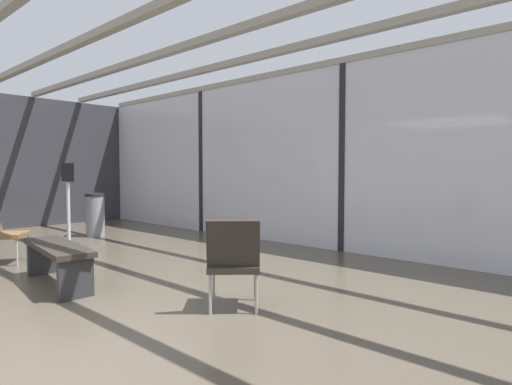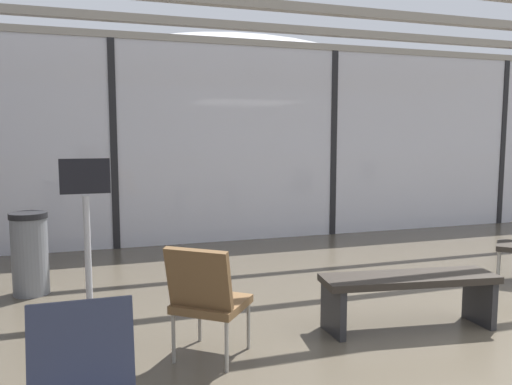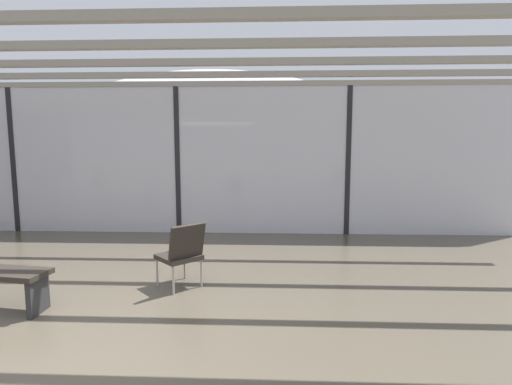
% 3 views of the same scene
% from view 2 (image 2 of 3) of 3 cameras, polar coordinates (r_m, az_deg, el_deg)
% --- Properties ---
extents(glass_curtain_wall, '(14.00, 0.08, 3.02)m').
position_cam_2_polar(glass_curtain_wall, '(8.48, 8.65, 5.43)').
color(glass_curtain_wall, silver).
rests_on(glass_curtain_wall, ground).
extents(window_mullion_0, '(0.10, 0.12, 3.02)m').
position_cam_2_polar(window_mullion_0, '(7.58, -15.81, 5.16)').
color(window_mullion_0, black).
rests_on(window_mullion_0, ground).
extents(window_mullion_1, '(0.10, 0.12, 3.02)m').
position_cam_2_polar(window_mullion_1, '(8.48, 8.65, 5.43)').
color(window_mullion_1, black).
rests_on(window_mullion_1, ground).
extents(window_mullion_2, '(0.10, 0.12, 3.02)m').
position_cam_2_polar(window_mullion_2, '(10.53, 25.99, 5.04)').
color(window_mullion_2, black).
rests_on(window_mullion_2, ground).
extents(parked_airplane, '(11.59, 4.20, 4.20)m').
position_cam_2_polar(parked_airplane, '(12.99, -2.82, 8.42)').
color(parked_airplane, silver).
rests_on(parked_airplane, ground).
extents(lounge_chair_2, '(0.70, 0.71, 0.87)m').
position_cam_2_polar(lounge_chair_2, '(3.74, -5.62, -11.49)').
color(lounge_chair_2, brown).
rests_on(lounge_chair_2, ground).
extents(waiting_bench, '(1.54, 0.60, 0.47)m').
position_cam_2_polar(waiting_bench, '(4.54, 16.92, -10.24)').
color(waiting_bench, '#28231E').
rests_on(waiting_bench, ground).
extents(trash_bin, '(0.38, 0.38, 0.86)m').
position_cam_2_polar(trash_bin, '(5.76, -24.21, -6.29)').
color(trash_bin, slate).
rests_on(trash_bin, ground).
extents(info_sign, '(0.44, 0.32, 1.44)m').
position_cam_2_polar(info_sign, '(4.91, -18.54, -5.27)').
color(info_sign, '#333333').
rests_on(info_sign, ground).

